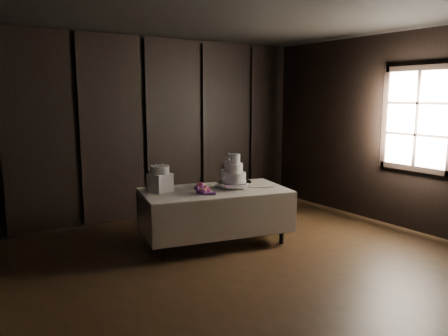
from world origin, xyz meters
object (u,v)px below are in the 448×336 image
(wedding_cake, at_px, (233,171))
(small_cake, at_px, (160,170))
(display_table, at_px, (215,214))
(cake_stand, at_px, (234,185))
(box_pedestal, at_px, (160,183))
(bouquet, at_px, (201,189))

(wedding_cake, relative_size, small_cake, 1.50)
(display_table, relative_size, cake_stand, 4.49)
(box_pedestal, relative_size, small_cake, 1.00)
(display_table, bearing_deg, box_pedestal, 168.96)
(small_cake, bearing_deg, wedding_cake, -21.17)
(cake_stand, xyz_separation_m, bouquet, (-0.57, -0.04, 0.01))
(display_table, height_order, box_pedestal, box_pedestal)
(cake_stand, bearing_deg, display_table, 171.09)
(bouquet, distance_m, box_pedestal, 0.57)
(wedding_cake, xyz_separation_m, box_pedestal, (-0.95, 0.37, -0.12))
(display_table, relative_size, small_cake, 8.36)
(wedding_cake, distance_m, box_pedestal, 1.03)
(wedding_cake, distance_m, small_cake, 1.02)
(cake_stand, height_order, wedding_cake, wedding_cake)
(bouquet, xyz_separation_m, box_pedestal, (-0.41, 0.40, 0.07))
(display_table, height_order, small_cake, small_cake)
(small_cake, bearing_deg, bouquet, -44.15)
(display_table, xyz_separation_m, small_cake, (-0.69, 0.31, 0.65))
(wedding_cake, height_order, box_pedestal, wedding_cake)
(wedding_cake, height_order, small_cake, wedding_cake)
(wedding_cake, bearing_deg, box_pedestal, 178.85)
(small_cake, bearing_deg, cake_stand, -19.76)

